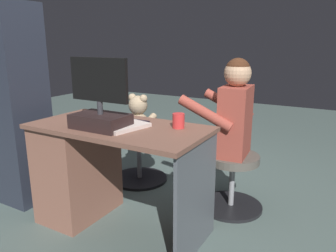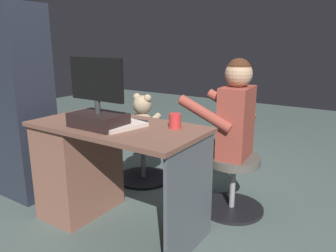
{
  "view_description": "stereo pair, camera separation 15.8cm",
  "coord_description": "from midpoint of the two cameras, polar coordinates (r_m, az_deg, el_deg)",
  "views": [
    {
      "loc": [
        -1.32,
        1.99,
        1.29
      ],
      "look_at": [
        -0.15,
        -0.05,
        0.68
      ],
      "focal_mm": 34.65,
      "sensor_mm": 36.0,
      "label": 1
    },
    {
      "loc": [
        -1.45,
        1.91,
        1.29
      ],
      "look_at": [
        -0.15,
        -0.05,
        0.68
      ],
      "focal_mm": 34.65,
      "sensor_mm": 36.0,
      "label": 2
    }
  ],
  "objects": [
    {
      "name": "person",
      "position": [
        2.51,
        11.97,
        0.53
      ],
      "size": [
        0.55,
        0.51,
        1.18
      ],
      "color": "#9B4135",
      "rests_on": "ground_plane"
    },
    {
      "name": "keyboard",
      "position": [
        2.27,
        -6.87,
        1.04
      ],
      "size": [
        0.42,
        0.14,
        0.02
      ],
      "primitive_type": "cube",
      "color": "black",
      "rests_on": "desk"
    },
    {
      "name": "ground_plane",
      "position": [
        2.72,
        -1.66,
        -13.79
      ],
      "size": [
        10.0,
        10.0,
        0.0
      ],
      "primitive_type": "plane",
      "color": "#4F605C"
    },
    {
      "name": "tv_remote",
      "position": [
        2.37,
        -13.56,
        1.27
      ],
      "size": [
        0.09,
        0.16,
        0.02
      ],
      "primitive_type": "cube",
      "rotation": [
        0.0,
        0.0,
        -0.3
      ],
      "color": "black",
      "rests_on": "desk"
    },
    {
      "name": "office_chair_teddy",
      "position": [
        3.1,
        -2.91,
        -5.12
      ],
      "size": [
        0.52,
        0.52,
        0.45
      ],
      "color": "black",
      "rests_on": "ground_plane"
    },
    {
      "name": "equipment_rack",
      "position": [
        2.9,
        -23.0,
        3.49
      ],
      "size": [
        0.44,
        0.36,
        1.58
      ],
      "primitive_type": "cube",
      "color": "#262B38",
      "rests_on": "ground_plane"
    },
    {
      "name": "cup",
      "position": [
        2.08,
        3.43,
        0.88
      ],
      "size": [
        0.08,
        0.08,
        0.1
      ],
      "primitive_type": "cylinder",
      "color": "red",
      "rests_on": "desk"
    },
    {
      "name": "teddy_bear",
      "position": [
        3.01,
        -2.85,
        1.74
      ],
      "size": [
        0.27,
        0.27,
        0.39
      ],
      "color": "tan",
      "rests_on": "office_chair_teddy"
    },
    {
      "name": "computer_mouse",
      "position": [
        2.48,
        -12.81,
        2.09
      ],
      "size": [
        0.06,
        0.1,
        0.04
      ],
      "primitive_type": "ellipsoid",
      "color": "#302128",
      "rests_on": "desk"
    },
    {
      "name": "desk",
      "position": [
        2.49,
        -12.13,
        -6.59
      ],
      "size": [
        1.2,
        0.61,
        0.75
      ],
      "color": "brown",
      "rests_on": "ground_plane"
    },
    {
      "name": "monitor",
      "position": [
        2.12,
        -10.18,
        3.11
      ],
      "size": [
        0.44,
        0.23,
        0.45
      ],
      "color": "black",
      "rests_on": "desk"
    },
    {
      "name": "notebook_binder",
      "position": [
        2.12,
        -6.28,
        0.09
      ],
      "size": [
        0.28,
        0.34,
        0.02
      ],
      "primitive_type": "cube",
      "rotation": [
        0.0,
        0.0,
        -0.22
      ],
      "color": "beige",
      "rests_on": "desk"
    },
    {
      "name": "visitor_chair",
      "position": [
        2.61,
        13.08,
        -9.12
      ],
      "size": [
        0.5,
        0.5,
        0.45
      ],
      "color": "black",
      "rests_on": "ground_plane"
    }
  ]
}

